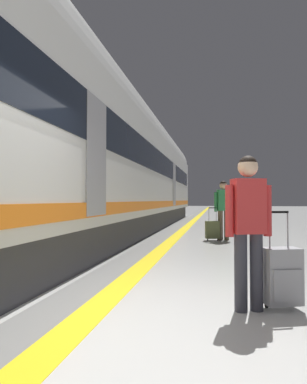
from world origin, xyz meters
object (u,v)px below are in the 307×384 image
at_px(high_speed_train, 105,158).
at_px(passenger_near, 223,206).
at_px(traveller_foreground, 248,220).
at_px(suitcase_near, 212,230).
at_px(rolling_suitcase_foreground, 282,276).

relative_size(high_speed_train, passenger_near, 17.49).
bearing_deg(traveller_foreground, suitcase_near, 94.43).
bearing_deg(rolling_suitcase_foreground, traveller_foreground, -163.19).
height_order(high_speed_train, suitcase_near, high_speed_train).
bearing_deg(suitcase_near, high_speed_train, 174.64).
xyz_separation_m(traveller_foreground, passenger_near, (-0.14, 6.16, 0.05)).
xyz_separation_m(high_speed_train, suitcase_near, (3.32, -0.31, -2.19)).
bearing_deg(high_speed_train, traveller_foreground, -58.93).
bearing_deg(high_speed_train, rolling_suitcase_foreground, -56.19).
bearing_deg(rolling_suitcase_foreground, passenger_near, 94.66).
height_order(traveller_foreground, passenger_near, passenger_near).
relative_size(rolling_suitcase_foreground, suitcase_near, 1.10).
relative_size(traveller_foreground, rolling_suitcase_foreground, 1.57).
height_order(passenger_near, suitcase_near, passenger_near).
height_order(high_speed_train, rolling_suitcase_foreground, high_speed_train).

